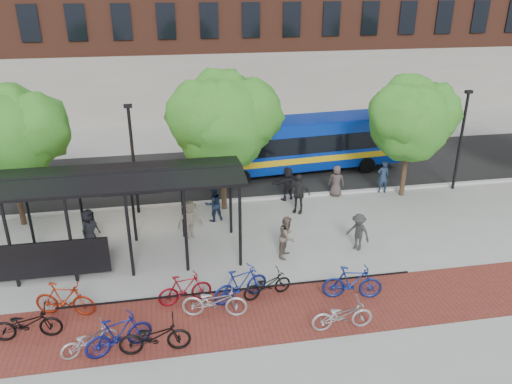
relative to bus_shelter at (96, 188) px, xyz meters
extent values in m
plane|color=#9E9E99|center=(8.13, 0.48, -3.00)|extent=(160.00, 160.00, 0.00)
cube|color=black|center=(8.13, 8.48, -2.99)|extent=(160.00, 8.00, 0.01)
cube|color=#B7B7B2|center=(8.13, 4.48, -2.94)|extent=(160.00, 0.25, 0.12)
cube|color=maroon|center=(6.13, -4.52, -3.00)|extent=(24.00, 3.00, 0.01)
cube|color=black|center=(4.83, -3.62, -3.00)|extent=(12.00, 0.05, 0.95)
cylinder|color=black|center=(-2.87, -1.37, -1.35)|extent=(0.12, 0.12, 3.30)
cylinder|color=black|center=(-2.87, 1.33, -1.35)|extent=(0.12, 0.12, 3.30)
cylinder|color=black|center=(-0.87, -1.37, -1.35)|extent=(0.12, 0.12, 3.30)
cylinder|color=black|center=(-0.87, 1.33, -1.35)|extent=(0.12, 0.12, 3.30)
cylinder|color=black|center=(1.13, -1.37, -1.35)|extent=(0.12, 0.12, 3.30)
cylinder|color=black|center=(1.13, 1.33, -1.35)|extent=(0.12, 0.12, 3.30)
cylinder|color=black|center=(3.13, -1.37, -1.35)|extent=(0.12, 0.12, 3.30)
cylinder|color=black|center=(3.13, 1.33, -1.35)|extent=(0.12, 0.12, 3.30)
cylinder|color=black|center=(5.13, -1.37, -1.35)|extent=(0.12, 0.12, 3.30)
cylinder|color=black|center=(5.13, 1.33, -1.35)|extent=(0.12, 0.12, 3.30)
cube|color=black|center=(-1.87, -1.42, -2.00)|extent=(4.50, 0.08, 1.40)
cube|color=black|center=(0.13, -0.72, 0.45)|extent=(10.60, 1.65, 0.29)
cube|color=black|center=(0.13, 0.68, 0.45)|extent=(10.60, 1.65, 0.29)
cube|color=black|center=(0.13, 1.38, 0.05)|extent=(9.00, 0.10, 0.40)
cube|color=black|center=(1.13, 1.43, -0.60)|extent=(2.40, 0.12, 0.70)
cube|color=#FF7200|center=(1.13, 1.51, -0.60)|extent=(2.20, 0.02, 0.55)
cylinder|color=#382619|center=(-3.87, 3.78, -1.81)|extent=(0.24, 0.24, 2.38)
sphere|color=#36741F|center=(-3.87, 3.78, 0.98)|extent=(4.00, 4.00, 4.00)
sphere|color=#36741F|center=(-2.87, 3.98, 1.28)|extent=(3.20, 3.20, 3.20)
sphere|color=#36741F|center=(-3.77, 4.18, 1.78)|extent=(2.80, 2.80, 2.80)
cylinder|color=#382619|center=(5.13, 3.78, -1.74)|extent=(0.24, 0.24, 2.52)
sphere|color=#36741F|center=(5.13, 3.78, 1.20)|extent=(4.20, 4.20, 4.20)
sphere|color=#36741F|center=(6.18, 3.98, 1.50)|extent=(3.36, 3.36, 3.36)
sphere|color=#36741F|center=(4.29, 3.48, 1.60)|extent=(3.15, 3.15, 3.15)
sphere|color=#36741F|center=(5.23, 4.18, 2.00)|extent=(2.94, 2.94, 2.94)
cylinder|color=#382619|center=(14.13, 3.78, -1.86)|extent=(0.24, 0.24, 2.27)
sphere|color=#36741F|center=(14.13, 3.78, 0.80)|extent=(3.80, 3.80, 3.80)
sphere|color=#36741F|center=(15.08, 3.98, 1.10)|extent=(3.04, 3.04, 3.04)
sphere|color=#36741F|center=(13.37, 3.48, 1.20)|extent=(2.85, 2.85, 2.85)
sphere|color=#36741F|center=(14.23, 4.18, 1.60)|extent=(2.66, 2.66, 2.66)
cylinder|color=black|center=(1.13, 4.08, -0.50)|extent=(0.14, 0.14, 5.00)
cube|color=black|center=(1.13, 4.08, 2.05)|extent=(0.35, 0.20, 0.15)
cylinder|color=black|center=(17.13, 4.08, -0.50)|extent=(0.14, 0.14, 5.00)
cube|color=black|center=(17.13, 4.08, 2.05)|extent=(0.35, 0.20, 0.15)
cube|color=#082CA0|center=(9.86, 7.92, -1.29)|extent=(11.44, 3.46, 2.58)
cube|color=black|center=(9.86, 7.92, -1.07)|extent=(11.22, 3.47, 0.94)
cube|color=gold|center=(9.86, 7.92, -1.92)|extent=(11.33, 3.49, 0.33)
cube|color=#082CA0|center=(9.86, 7.92, -0.04)|extent=(11.19, 3.19, 0.17)
cylinder|color=black|center=(6.38, 6.38, -2.55)|extent=(0.92, 0.34, 0.90)
cylinder|color=black|center=(6.16, 8.81, -2.55)|extent=(0.92, 0.34, 0.90)
cylinder|color=black|center=(13.56, 7.03, -2.55)|extent=(0.92, 0.34, 0.90)
cylinder|color=black|center=(13.34, 9.46, -2.55)|extent=(0.92, 0.34, 0.90)
imported|color=black|center=(-1.83, -4.37, -2.47)|extent=(2.03, 0.71, 1.07)
imported|color=maroon|center=(-0.90, -3.37, -2.40)|extent=(2.07, 1.06, 1.20)
imported|color=#9C9B9E|center=(0.07, -5.34, -2.56)|extent=(1.76, 1.19, 0.88)
imported|color=navy|center=(0.93, -5.45, -2.40)|extent=(2.07, 1.25, 1.20)
imported|color=black|center=(1.96, -5.66, -2.45)|extent=(2.08, 0.73, 1.09)
imported|color=maroon|center=(2.94, -3.42, -2.45)|extent=(1.89, 0.82, 1.10)
imported|color=#ABABAE|center=(3.85, -4.28, -2.44)|extent=(2.22, 1.11, 1.11)
imported|color=navy|center=(4.81, -3.57, -2.39)|extent=(2.11, 1.25, 1.22)
imported|color=black|center=(5.73, -3.53, -2.53)|extent=(1.87, 1.05, 0.93)
imported|color=#A1A2A4|center=(7.67, -5.64, -2.49)|extent=(1.96, 0.70, 1.02)
imported|color=navy|center=(8.55, -4.14, -2.38)|extent=(2.12, 0.97, 1.23)
imported|color=black|center=(-0.61, 0.98, -2.14)|extent=(0.96, 1.00, 1.72)
imported|color=#1A263E|center=(4.53, 2.60, -2.17)|extent=(0.96, 0.84, 1.67)
imported|color=#655B4B|center=(3.38, 1.15, -2.15)|extent=(1.22, 0.89, 1.70)
imported|color=black|center=(8.47, 2.78, -2.05)|extent=(1.19, 0.98, 1.90)
imported|color=black|center=(8.33, 4.28, -2.16)|extent=(1.64, 0.97, 1.68)
imported|color=#433936|center=(10.82, 4.28, -2.20)|extent=(0.92, 0.78, 1.60)
imported|color=#1E2D46|center=(13.29, 4.28, -2.15)|extent=(0.64, 0.44, 1.70)
imported|color=brown|center=(7.02, -1.02, -2.15)|extent=(0.98, 1.04, 1.71)
imported|color=#2B2B2B|center=(9.94, -1.02, -2.22)|extent=(1.08, 1.15, 1.57)
camera|label=1|loc=(2.78, -17.62, 7.14)|focal=35.00mm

